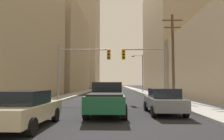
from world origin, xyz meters
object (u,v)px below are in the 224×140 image
sedan_beige (25,109)px  sedan_blue (113,90)px  traffic_signal_near_left (82,62)px  sedan_grey (163,101)px  sedan_white (114,88)px  pickup_truck_green (107,98)px  traffic_signal_near_right (146,62)px

sedan_beige → sedan_blue: (3.29, 26.40, 0.00)m
sedan_blue → traffic_signal_near_left: 14.68m
sedan_beige → traffic_signal_near_left: 12.90m
sedan_grey → sedan_blue: size_ratio=1.00×
sedan_blue → sedan_white: bearing=89.4°
sedan_blue → sedan_white: (0.11, 10.19, 0.00)m
sedan_beige → sedan_white: 36.74m
pickup_truck_green → traffic_signal_near_left: 9.83m
pickup_truck_green → sedan_blue: bearing=89.8°
sedan_grey → sedan_white: size_ratio=0.99×
sedan_white → traffic_signal_near_right: traffic_signal_near_right is taller
traffic_signal_near_left → traffic_signal_near_right: 6.78m
traffic_signal_near_left → traffic_signal_near_right: bearing=-0.0°
sedan_blue → traffic_signal_near_right: size_ratio=0.70×
traffic_signal_near_right → sedan_beige: bearing=-119.1°
sedan_blue → traffic_signal_near_left: size_ratio=0.70×
pickup_truck_green → sedan_white: 32.90m
sedan_blue → traffic_signal_near_left: traffic_signal_near_left is taller
sedan_grey → pickup_truck_green: bearing=-176.5°
traffic_signal_near_right → traffic_signal_near_left: bearing=180.0°
sedan_beige → traffic_signal_near_right: 14.64m
pickup_truck_green → sedan_grey: bearing=3.5°
sedan_grey → sedan_blue: bearing=98.5°
sedan_white → traffic_signal_near_left: (-3.24, -24.12, 3.35)m
traffic_signal_near_left → pickup_truck_green: bearing=-70.7°
sedan_beige → sedan_white: (3.40, 36.58, 0.00)m
sedan_grey → sedan_beige: bearing=-149.7°
sedan_grey → sedan_white: same height
sedan_grey → traffic_signal_near_left: bearing=127.2°
pickup_truck_green → sedan_beige: size_ratio=1.28×
pickup_truck_green → sedan_blue: (0.06, 22.72, -0.16)m
sedan_grey → traffic_signal_near_right: 9.19m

